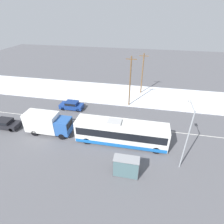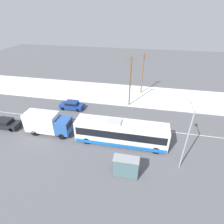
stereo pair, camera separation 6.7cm
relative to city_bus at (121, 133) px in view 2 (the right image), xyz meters
The scene contains 12 objects.
ground_plane 4.21m from the city_bus, 96.48° to the left, with size 120.00×120.00×0.00m, color #56565B.
snow_lot 15.39m from the city_bus, 91.63° to the left, with size 80.00×10.11×0.12m.
lane_marking_center 4.21m from the city_bus, 96.48° to the left, with size 60.00×0.12×0.00m.
city_bus is the anchor object (origin of this frame).
box_truck 10.69m from the city_bus, behind, with size 6.56×2.30×3.22m.
sedan_car 12.58m from the city_bus, 143.95° to the left, with size 4.13×1.80×1.48m.
parked_car_near_truck 17.82m from the city_bus, behind, with size 4.26×1.80×1.43m.
pedestrian_at_stop 4.28m from the city_bus, 69.53° to the right, with size 0.58×0.26×1.62m.
bus_shelter 5.57m from the city_bus, 75.90° to the right, with size 2.75×1.20×2.40m.
streetlamp 8.30m from the city_bus, 17.81° to the right, with size 0.36×2.73×7.58m.
utility_pole_roadside 11.24m from the city_bus, 90.85° to the left, with size 1.80×0.24×9.11m.
utility_pole_snowlot 17.05m from the city_bus, 84.20° to the left, with size 1.80×0.24×8.35m.
Camera 2 is at (2.94, -22.04, 15.92)m, focal length 28.00 mm.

